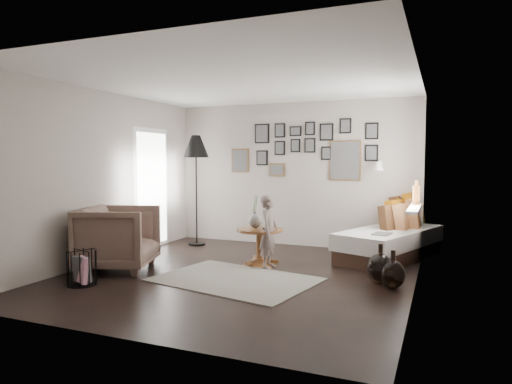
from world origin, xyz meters
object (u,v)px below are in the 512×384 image
at_px(pedestal_table, 260,248).
at_px(demijohn_large, 380,269).
at_px(daybed, 390,237).
at_px(demijohn_small, 393,274).
at_px(child, 269,232).
at_px(floor_lamp, 196,151).
at_px(armchair, 118,238).
at_px(magazine_basket, 82,268).
at_px(vase, 255,218).

xyz_separation_m(pedestal_table, demijohn_large, (1.80, -0.44, -0.05)).
bearing_deg(daybed, demijohn_small, -62.21).
height_order(pedestal_table, child, child).
bearing_deg(demijohn_large, floor_lamp, 156.89).
xyz_separation_m(armchair, demijohn_small, (3.71, 0.48, -0.28)).
xyz_separation_m(magazine_basket, demijohn_large, (3.45, 1.43, -0.02)).
relative_size(daybed, magazine_basket, 5.12).
bearing_deg(demijohn_small, pedestal_table, 164.10).
height_order(daybed, demijohn_large, daybed).
height_order(armchair, magazine_basket, armchair).
xyz_separation_m(pedestal_table, vase, (-0.08, 0.02, 0.44)).
height_order(armchair, floor_lamp, floor_lamp).
xyz_separation_m(demijohn_large, demijohn_small, (0.16, -0.12, -0.02)).
xyz_separation_m(floor_lamp, demijohn_small, (3.63, -1.60, -1.55)).
xyz_separation_m(demijohn_small, child, (-1.76, 0.41, 0.35)).
height_order(vase, child, child).
distance_m(floor_lamp, magazine_basket, 3.28).
relative_size(vase, magazine_basket, 1.12).
relative_size(armchair, floor_lamp, 0.50).
relative_size(demijohn_large, demijohn_small, 1.10).
distance_m(vase, armchair, 1.99).
bearing_deg(floor_lamp, armchair, -92.23).
height_order(pedestal_table, daybed, daybed).
height_order(daybed, armchair, daybed).
distance_m(pedestal_table, child, 0.38).
xyz_separation_m(vase, floor_lamp, (-1.59, 1.02, 1.04)).
distance_m(floor_lamp, demijohn_large, 4.07).
height_order(vase, demijohn_large, vase).
bearing_deg(daybed, armchair, -125.94).
relative_size(daybed, armchair, 2.24).
relative_size(armchair, demijohn_small, 2.15).
bearing_deg(daybed, demijohn_large, -67.25).
xyz_separation_m(pedestal_table, daybed, (1.75, 1.24, 0.08)).
xyz_separation_m(daybed, demijohn_small, (0.22, -1.80, -0.15)).
xyz_separation_m(armchair, child, (1.95, 0.89, 0.07)).
bearing_deg(daybed, magazine_basket, -116.58).
bearing_deg(floor_lamp, daybed, 3.37).
relative_size(pedestal_table, floor_lamp, 0.34).
distance_m(armchair, child, 2.15).
distance_m(pedestal_table, demijohn_large, 1.86).
xyz_separation_m(daybed, floor_lamp, (-3.41, -0.20, 1.40)).
bearing_deg(armchair, floor_lamp, -21.05).
bearing_deg(armchair, pedestal_table, -77.96).
bearing_deg(demijohn_large, demijohn_small, -36.28).
distance_m(vase, floor_lamp, 2.15).
relative_size(vase, floor_lamp, 0.25).
bearing_deg(demijohn_large, daybed, 91.88).
height_order(pedestal_table, demijohn_large, pedestal_table).
bearing_deg(demijohn_small, floor_lamp, 156.22).
bearing_deg(demijohn_large, pedestal_table, 166.28).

